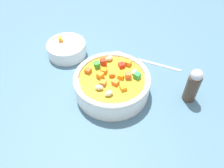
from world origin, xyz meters
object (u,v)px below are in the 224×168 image
at_px(spoon, 137,58).
at_px(side_bowl_small, 67,49).
at_px(pepper_shaker, 193,85).
at_px(soup_bowl_main, 112,83).

height_order(spoon, side_bowl_small, side_bowl_small).
height_order(side_bowl_small, pepper_shaker, pepper_shaker).
bearing_deg(pepper_shaker, soup_bowl_main, 173.15).
bearing_deg(pepper_shaker, side_bowl_small, 151.96).
bearing_deg(spoon, soup_bowl_main, 81.94).
xyz_separation_m(soup_bowl_main, pepper_shaker, (0.19, -0.02, 0.02)).
bearing_deg(spoon, pepper_shaker, 150.95).
xyz_separation_m(soup_bowl_main, spoon, (0.07, 0.12, -0.03)).
xyz_separation_m(side_bowl_small, pepper_shaker, (0.32, -0.17, 0.03)).
distance_m(soup_bowl_main, side_bowl_small, 0.20).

